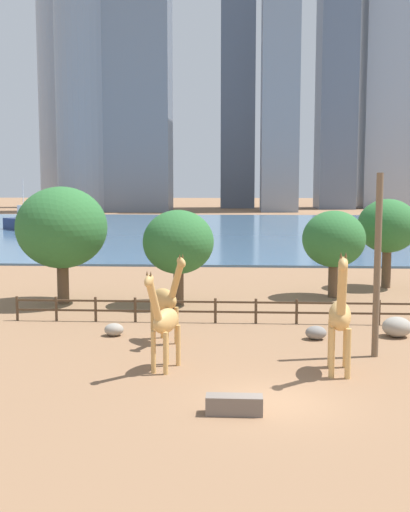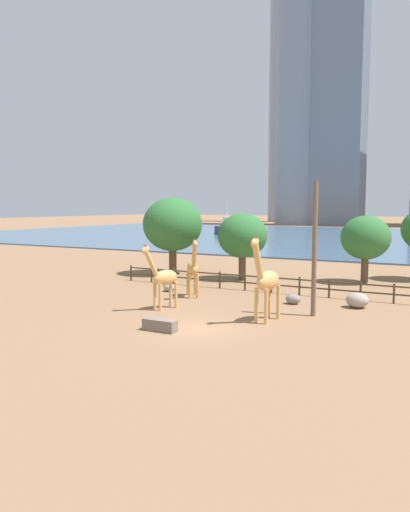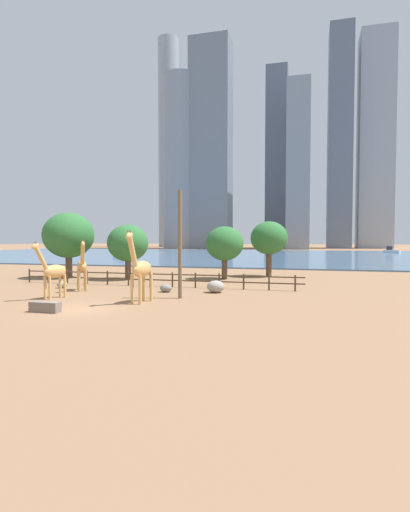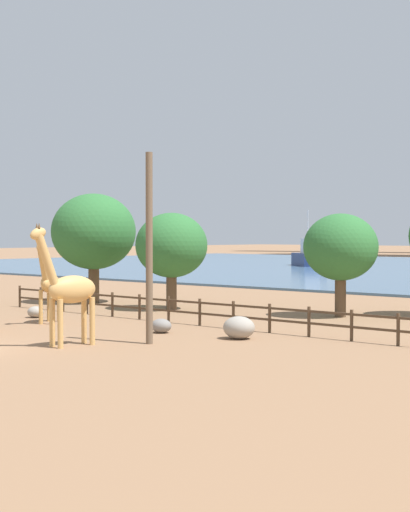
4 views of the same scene
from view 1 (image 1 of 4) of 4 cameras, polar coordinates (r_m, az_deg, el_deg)
ground_plane at (r=101.06m, az=3.88°, el=2.42°), size 400.00×400.00×0.00m
harbor_water at (r=98.06m, az=3.90°, el=2.35°), size 180.00×86.00×0.20m
giraffe_tall at (r=24.95m, az=-3.65°, el=-5.83°), size 1.28×2.82×4.10m
giraffe_companion at (r=24.93m, az=11.91°, el=-5.24°), size 1.06×3.01×4.84m
giraffe_young at (r=29.27m, az=-3.49°, el=-3.88°), size 2.09×2.61×4.21m
utility_pole at (r=27.51m, az=15.07°, el=-0.86°), size 0.28×0.28×7.69m
boulder_near_fence at (r=31.10m, az=-8.09°, el=-6.49°), size 0.92×0.80×0.60m
boulder_by_pole at (r=30.54m, az=9.83°, el=-6.73°), size 0.98×0.85×0.64m
boulder_small at (r=31.87m, az=16.69°, el=-6.06°), size 1.38×1.28×0.96m
feeding_trough at (r=20.81m, az=2.62°, el=-13.08°), size 1.80×0.60×0.60m
enclosure_fence at (r=33.45m, az=4.91°, el=-4.72°), size 26.12×0.14×1.30m
tree_left_large at (r=38.01m, az=-2.39°, el=1.21°), size 4.22×4.22×5.68m
tree_center_broad at (r=39.29m, az=-12.63°, el=2.45°), size 5.43×5.43×7.05m
tree_right_tall at (r=41.31m, az=11.38°, el=1.45°), size 3.98×3.98×5.53m
tree_left_small at (r=45.89m, az=15.93°, el=2.54°), size 4.11×4.11×6.17m
boat_sailboat at (r=99.43m, az=-15.62°, el=2.97°), size 8.25×8.02×7.62m
skyline_tower_needle at (r=166.80m, az=-10.57°, el=16.29°), size 14.99×14.99×71.51m
skyline_block_central at (r=195.12m, az=15.99°, el=17.75°), size 14.03×14.96×91.85m
skyline_tower_glass at (r=165.55m, az=6.67°, el=15.40°), size 9.00×13.93×65.67m
skyline_block_left at (r=187.52m, az=2.98°, el=16.78°), size 9.50×9.03×81.13m
skyline_block_right at (r=187.64m, az=11.68°, el=18.51°), size 9.79×15.46×93.03m
skyline_tower_short at (r=165.84m, az=-6.08°, el=18.76°), size 16.24×11.30×84.83m
skyline_block_wide at (r=198.61m, az=-13.26°, el=18.97°), size 10.08×10.08×101.00m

